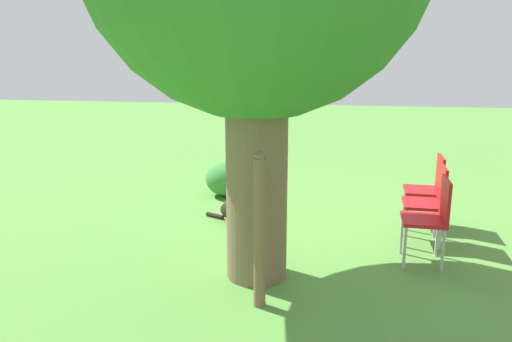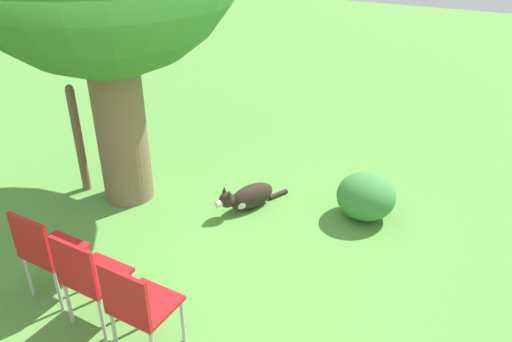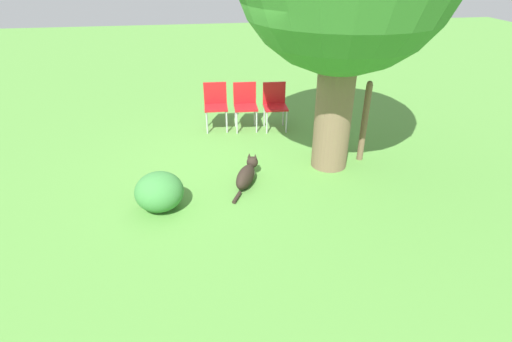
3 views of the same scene
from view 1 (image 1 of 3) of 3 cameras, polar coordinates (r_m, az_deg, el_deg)
The scene contains 7 objects.
ground_plane at distance 5.88m, azimuth 4.23°, elevation -7.61°, with size 30.00×30.00×0.00m, color #56933D.
dog at distance 6.25m, azimuth -1.47°, elevation -4.80°, with size 0.95×0.52×0.37m.
fence_post at distance 4.13m, azimuth 0.42°, elevation -6.81°, with size 0.10×0.10×1.35m.
red_chair_0 at distance 6.43m, azimuth 19.20°, elevation -1.57°, with size 0.44×0.45×0.90m.
red_chair_1 at distance 5.88m, azimuth 19.33°, elevation -2.96°, with size 0.44×0.45×0.90m.
red_chair_2 at distance 5.33m, azimuth 19.49°, elevation -4.65°, with size 0.44×0.45×0.90m.
low_shrub at distance 7.48m, azimuth -3.28°, elevation -0.86°, with size 0.65×0.65×0.52m.
Camera 1 is at (-0.45, 5.47, 2.11)m, focal length 35.00 mm.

